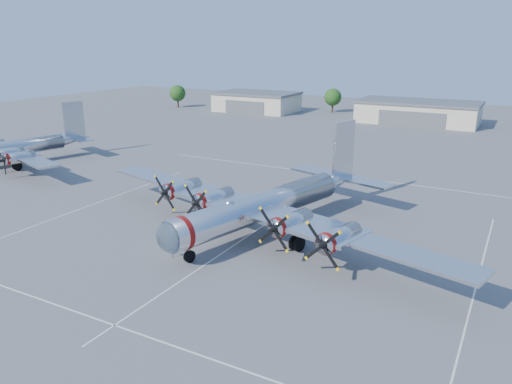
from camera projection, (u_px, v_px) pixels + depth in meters
The scene contains 9 objects.
ground at pixel (260, 228), 53.98m from camera, with size 260.00×260.00×0.00m, color #515154.
parking_lines at pixel (252, 233), 52.51m from camera, with size 60.00×50.08×0.01m.
hangar_west at pixel (257, 102), 142.65m from camera, with size 22.60×14.60×5.40m.
hangar_center at pixel (418, 112), 122.04m from camera, with size 28.60×14.60×5.40m.
tree_far_west at pixel (178, 93), 150.33m from camera, with size 4.80×4.80×6.64m.
tree_west at pixel (333, 97), 139.80m from camera, with size 4.80×4.80×6.64m.
main_bomber_b29 at pixel (269, 231), 53.13m from camera, with size 46.10×31.53×10.19m, color silver, non-canonical shape.
bomber_west at pixel (17, 164), 81.74m from camera, with size 35.37×25.04×9.34m, color silver, non-canonical shape.
info_placard at pixel (172, 251), 46.39m from camera, with size 0.52×0.06×0.99m.
Camera 1 is at (23.78, -44.56, 19.42)m, focal length 35.00 mm.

